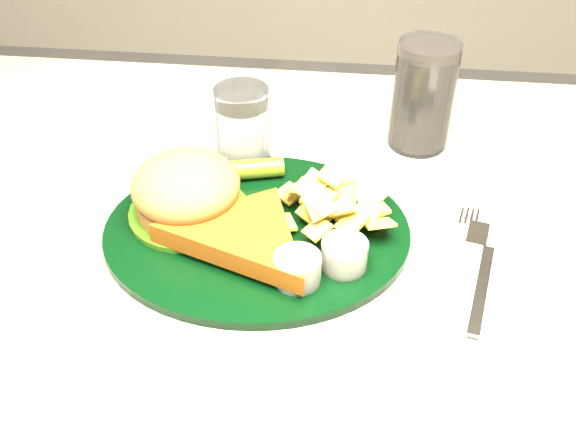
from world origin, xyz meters
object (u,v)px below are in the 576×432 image
dinner_plate (256,208)px  water_glass (243,128)px  fork_napkin (480,281)px  table (279,422)px  cola_glass (423,96)px

dinner_plate → water_glass: bearing=100.1°
water_glass → fork_napkin: bearing=-34.8°
dinner_plate → fork_napkin: bearing=-17.7°
table → water_glass: size_ratio=11.31×
table → fork_napkin: fork_napkin is taller
dinner_plate → cola_glass: cola_glass is taller
table → water_glass: 0.45m
dinner_plate → water_glass: water_glass is taller
dinner_plate → fork_napkin: dinner_plate is taller
table → dinner_plate: size_ratio=3.53×
dinner_plate → water_glass: (-0.04, 0.14, 0.01)m
table → fork_napkin: (0.22, -0.06, 0.38)m
table → water_glass: bearing=113.8°
water_glass → dinner_plate: bearing=-74.9°
dinner_plate → table: bearing=12.3°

